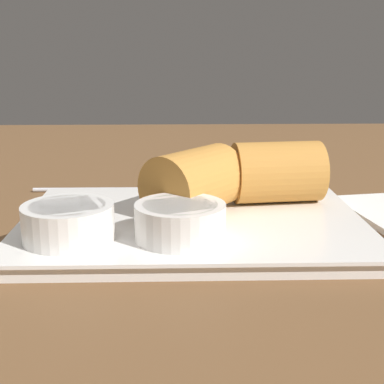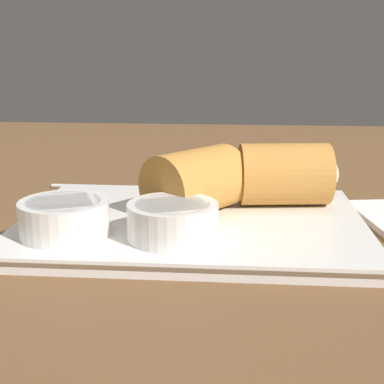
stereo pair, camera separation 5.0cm
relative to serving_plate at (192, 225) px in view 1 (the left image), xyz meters
The scene contains 7 objects.
table_surface 3.12cm from the serving_plate, 148.07° to the right, with size 180.00×140.00×2.00cm.
serving_plate is the anchor object (origin of this frame).
roll_front_left 4.23cm from the serving_plate, 105.28° to the right, with size 10.01×10.32×5.95cm.
roll_front_right 11.04cm from the serving_plate, 150.42° to the right, with size 9.81×6.88×5.95cm.
dipping_bowl_near 6.04cm from the serving_plate, 78.73° to the left, with size 7.27×7.27×2.89cm.
dipping_bowl_far 11.55cm from the serving_plate, 28.69° to the left, with size 7.27×7.27×2.89cm.
spoon 14.95cm from the serving_plate, 80.38° to the right, with size 20.14×2.64×1.18cm.
Camera 1 is at (3.46, 47.14, 18.27)cm, focal length 50.00 mm.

